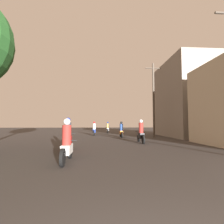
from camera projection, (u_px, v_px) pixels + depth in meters
The scene contains 8 objects.
motorcycle_white at pixel (67, 145), 6.23m from camera, with size 0.60×1.99×1.55m.
motorcycle_red at pixel (68, 137), 8.79m from camera, with size 0.60×2.12×1.67m.
motorcycle_black at pixel (141, 134), 12.48m from camera, with size 0.60×2.03×1.66m.
motorcycle_orange at pixel (121, 131), 17.52m from camera, with size 0.60×1.84×1.58m.
motorcycle_blue at pixel (94, 130), 20.42m from camera, with size 0.60×2.01×1.61m.
motorcycle_silver at pixel (108, 129), 25.14m from camera, with size 0.60×1.95×1.62m.
building_right_far at pixel (186, 99), 18.80m from camera, with size 4.60×7.80×7.96m.
utility_pole_far at pixel (154, 98), 17.51m from camera, with size 1.60×0.20×7.48m.
Camera 1 is at (-0.64, -0.52, 1.37)m, focal length 28.00 mm.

